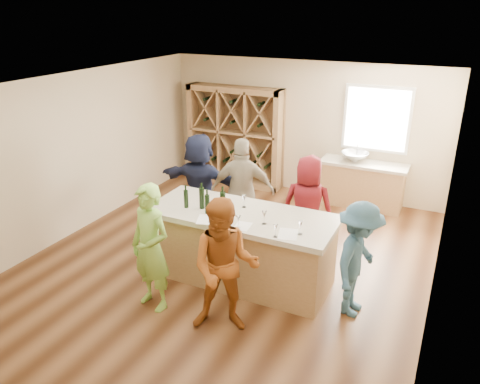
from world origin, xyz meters
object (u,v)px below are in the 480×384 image
at_px(wine_bottle_e, 223,203).
at_px(wine_rack, 235,136).
at_px(tasting_counter_base, 241,249).
at_px(person_far_right, 307,207).
at_px(person_server, 358,260).
at_px(wine_bottle_a, 186,199).
at_px(wine_bottle_c, 202,198).
at_px(person_near_right, 225,267).
at_px(person_far_left, 200,183).
at_px(person_near_left, 151,248).
at_px(sink, 355,157).
at_px(person_far_mid, 243,192).
at_px(wine_bottle_d, 207,204).

bearing_deg(wine_bottle_e, wine_rack, 113.84).
relative_size(tasting_counter_base, person_far_right, 1.53).
distance_m(tasting_counter_base, person_server, 1.73).
relative_size(wine_bottle_a, wine_bottle_c, 0.85).
relative_size(person_near_right, person_far_left, 0.98).
bearing_deg(wine_rack, person_near_left, -76.86).
relative_size(sink, wine_bottle_e, 1.69).
bearing_deg(tasting_counter_base, wine_bottle_e, -154.12).
xyz_separation_m(wine_bottle_c, person_far_left, (-0.78, 1.27, -0.33)).
distance_m(wine_bottle_e, person_far_mid, 1.29).
bearing_deg(wine_bottle_e, person_near_left, -118.55).
bearing_deg(person_far_left, person_server, 154.29).
bearing_deg(person_near_right, sink, 63.05).
bearing_deg(person_far_right, wine_bottle_e, 47.81).
xyz_separation_m(person_far_right, person_far_left, (-2.00, 0.06, 0.05)).
bearing_deg(tasting_counter_base, wine_bottle_a, -168.00).
bearing_deg(wine_bottle_d, person_server, 3.31).
bearing_deg(wine_bottle_d, person_near_left, -111.33).
relative_size(sink, person_far_right, 0.32).
distance_m(wine_bottle_e, person_near_right, 1.20).
height_order(wine_bottle_e, person_far_left, person_far_left).
bearing_deg(wine_bottle_d, wine_rack, 110.79).
height_order(wine_bottle_e, person_near_right, person_near_right).
relative_size(wine_bottle_e, person_server, 0.20).
bearing_deg(wine_rack, wine_bottle_d, -69.21).
bearing_deg(person_far_right, person_near_left, 50.71).
distance_m(person_server, person_far_left, 3.33).
bearing_deg(person_near_left, wine_bottle_c, 91.50).
bearing_deg(wine_bottle_a, person_near_left, -88.31).
relative_size(sink, tasting_counter_base, 0.21).
height_order(wine_rack, wine_bottle_d, wine_rack).
height_order(wine_bottle_e, person_server, person_server).
relative_size(person_far_mid, person_far_left, 1.02).
height_order(wine_bottle_d, person_near_right, person_near_right).
height_order(wine_bottle_c, person_far_mid, person_far_mid).
bearing_deg(person_near_left, person_far_left, 116.74).
distance_m(person_server, person_far_right, 1.62).
bearing_deg(person_far_mid, person_far_left, -23.21).
height_order(sink, tasting_counter_base, sink).
bearing_deg(person_server, person_far_right, 47.39).
xyz_separation_m(tasting_counter_base, person_far_right, (0.63, 1.11, 0.35)).
relative_size(tasting_counter_base, person_near_right, 1.48).
xyz_separation_m(sink, person_near_right, (-0.50, -4.67, -0.13)).
relative_size(wine_bottle_d, person_server, 0.18).
relative_size(wine_bottle_d, person_near_right, 0.16).
relative_size(wine_bottle_c, person_far_right, 0.18).
distance_m(wine_rack, person_far_right, 3.57).
bearing_deg(wine_bottle_d, person_near_right, -50.34).
bearing_deg(person_near_left, wine_bottle_d, 81.05).
xyz_separation_m(sink, person_far_left, (-2.18, -2.38, -0.11)).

